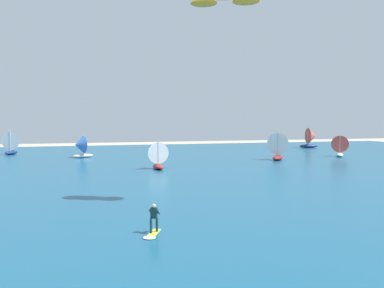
{
  "coord_description": "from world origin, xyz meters",
  "views": [
    {
      "loc": [
        -7.61,
        -3.59,
        6.39
      ],
      "look_at": [
        -1.2,
        18.86,
        4.96
      ],
      "focal_mm": 34.97,
      "sensor_mm": 36.0,
      "label": 1
    }
  ],
  "objects_px": {
    "sailboat_center_horizon": "(340,146)",
    "sailboat_trailing": "(12,143)",
    "kitesurfer": "(153,223)",
    "sailboat_heeled_over": "(279,146)",
    "sailboat_anchored_offshore": "(80,147)",
    "sailboat_leading": "(157,155)",
    "sailboat_near_shore": "(311,138)",
    "kite": "(225,0)"
  },
  "relations": [
    {
      "from": "sailboat_leading",
      "to": "sailboat_heeled_over",
      "type": "bearing_deg",
      "value": 15.63
    },
    {
      "from": "kitesurfer",
      "to": "sailboat_heeled_over",
      "type": "bearing_deg",
      "value": 51.99
    },
    {
      "from": "kitesurfer",
      "to": "sailboat_near_shore",
      "type": "height_order",
      "value": "sailboat_near_shore"
    },
    {
      "from": "sailboat_center_horizon",
      "to": "sailboat_anchored_offshore",
      "type": "bearing_deg",
      "value": 167.49
    },
    {
      "from": "sailboat_center_horizon",
      "to": "sailboat_leading",
      "type": "xyz_separation_m",
      "value": [
        -34.55,
        -8.12,
        -0.12
      ]
    },
    {
      "from": "kitesurfer",
      "to": "sailboat_heeled_over",
      "type": "relative_size",
      "value": 0.41
    },
    {
      "from": "sailboat_near_shore",
      "to": "sailboat_heeled_over",
      "type": "relative_size",
      "value": 1.07
    },
    {
      "from": "kitesurfer",
      "to": "sailboat_trailing",
      "type": "height_order",
      "value": "sailboat_trailing"
    },
    {
      "from": "sailboat_anchored_offshore",
      "to": "sailboat_leading",
      "type": "distance_m",
      "value": 20.59
    },
    {
      "from": "kite",
      "to": "sailboat_trailing",
      "type": "height_order",
      "value": "kite"
    },
    {
      "from": "sailboat_leading",
      "to": "sailboat_trailing",
      "type": "height_order",
      "value": "sailboat_trailing"
    },
    {
      "from": "sailboat_anchored_offshore",
      "to": "sailboat_trailing",
      "type": "distance_m",
      "value": 16.5
    },
    {
      "from": "sailboat_leading",
      "to": "sailboat_near_shore",
      "type": "bearing_deg",
      "value": 33.85
    },
    {
      "from": "sailboat_leading",
      "to": "sailboat_trailing",
      "type": "distance_m",
      "value": 36.53
    },
    {
      "from": "kitesurfer",
      "to": "sailboat_leading",
      "type": "distance_m",
      "value": 28.83
    },
    {
      "from": "sailboat_leading",
      "to": "sailboat_heeled_over",
      "type": "xyz_separation_m",
      "value": [
        21.2,
        5.93,
        0.45
      ]
    },
    {
      "from": "sailboat_heeled_over",
      "to": "sailboat_near_shore",
      "type": "bearing_deg",
      "value": 46.85
    },
    {
      "from": "sailboat_near_shore",
      "to": "sailboat_trailing",
      "type": "distance_m",
      "value": 64.56
    },
    {
      "from": "sailboat_heeled_over",
      "to": "sailboat_anchored_offshore",
      "type": "bearing_deg",
      "value": 158.84
    },
    {
      "from": "kite",
      "to": "sailboat_near_shore",
      "type": "distance_m",
      "value": 65.99
    },
    {
      "from": "sailboat_near_shore",
      "to": "sailboat_leading",
      "type": "bearing_deg",
      "value": -146.15
    },
    {
      "from": "sailboat_center_horizon",
      "to": "sailboat_trailing",
      "type": "distance_m",
      "value": 60.63
    },
    {
      "from": "sailboat_center_horizon",
      "to": "sailboat_heeled_over",
      "type": "relative_size",
      "value": 0.85
    },
    {
      "from": "kite",
      "to": "sailboat_center_horizon",
      "type": "distance_m",
      "value": 46.84
    },
    {
      "from": "sailboat_center_horizon",
      "to": "sailboat_leading",
      "type": "distance_m",
      "value": 35.49
    },
    {
      "from": "sailboat_center_horizon",
      "to": "sailboat_trailing",
      "type": "height_order",
      "value": "sailboat_trailing"
    },
    {
      "from": "kitesurfer",
      "to": "sailboat_anchored_offshore",
      "type": "xyz_separation_m",
      "value": [
        -4.45,
        46.27,
        1.33
      ]
    },
    {
      "from": "sailboat_near_shore",
      "to": "sailboat_trailing",
      "type": "relative_size",
      "value": 1.1
    },
    {
      "from": "sailboat_trailing",
      "to": "kitesurfer",
      "type": "bearing_deg",
      "value": -73.5
    },
    {
      "from": "sailboat_trailing",
      "to": "sailboat_leading",
      "type": "bearing_deg",
      "value": -52.1
    },
    {
      "from": "kite",
      "to": "sailboat_center_horizon",
      "type": "bearing_deg",
      "value": 41.84
    },
    {
      "from": "sailboat_near_shore",
      "to": "kite",
      "type": "bearing_deg",
      "value": -129.32
    },
    {
      "from": "sailboat_anchored_offshore",
      "to": "sailboat_near_shore",
      "type": "bearing_deg",
      "value": 11.13
    },
    {
      "from": "kite",
      "to": "sailboat_anchored_offshore",
      "type": "height_order",
      "value": "kite"
    },
    {
      "from": "kitesurfer",
      "to": "sailboat_heeled_over",
      "type": "distance_m",
      "value": 43.44
    },
    {
      "from": "kitesurfer",
      "to": "sailboat_center_horizon",
      "type": "distance_m",
      "value": 54.15
    },
    {
      "from": "sailboat_near_shore",
      "to": "sailboat_trailing",
      "type": "xyz_separation_m",
      "value": [
        -64.56,
        0.57,
        -0.21
      ]
    },
    {
      "from": "sailboat_leading",
      "to": "sailboat_heeled_over",
      "type": "relative_size",
      "value": 0.8
    },
    {
      "from": "sailboat_near_shore",
      "to": "sailboat_trailing",
      "type": "bearing_deg",
      "value": 179.49
    },
    {
      "from": "kitesurfer",
      "to": "sailboat_leading",
      "type": "bearing_deg",
      "value": 78.93
    },
    {
      "from": "sailboat_trailing",
      "to": "sailboat_near_shore",
      "type": "bearing_deg",
      "value": -0.51
    },
    {
      "from": "sailboat_center_horizon",
      "to": "sailboat_near_shore",
      "type": "relative_size",
      "value": 0.8
    }
  ]
}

